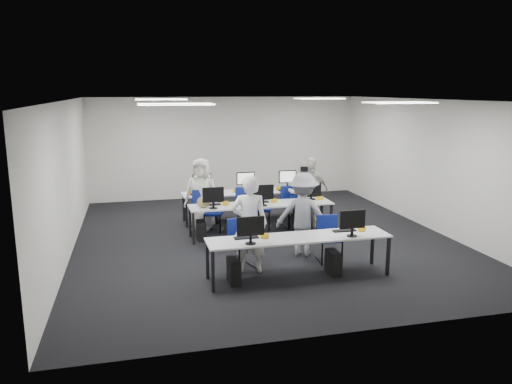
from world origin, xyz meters
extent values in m
plane|color=black|center=(0.00, 0.00, 0.00)|extent=(9.00, 9.00, 0.00)
plane|color=white|center=(0.00, 0.00, 3.00)|extent=(9.00, 9.00, 0.00)
cube|color=silver|center=(0.00, 4.50, 1.50)|extent=(8.00, 0.02, 3.00)
cube|color=silver|center=(0.00, -4.50, 1.50)|extent=(8.00, 0.02, 3.00)
cube|color=silver|center=(-4.00, 0.00, 1.50)|extent=(0.02, 9.00, 3.00)
cube|color=silver|center=(4.00, 0.00, 1.50)|extent=(0.02, 9.00, 3.00)
cube|color=white|center=(-2.00, -2.00, 2.98)|extent=(1.20, 0.60, 0.02)
cube|color=white|center=(2.00, -2.00, 2.98)|extent=(1.20, 0.60, 0.02)
cube|color=white|center=(-2.00, 2.00, 2.98)|extent=(1.20, 0.60, 0.02)
cube|color=white|center=(2.00, 2.00, 2.98)|extent=(1.20, 0.60, 0.02)
cube|color=silver|center=(0.00, -2.40, 0.71)|extent=(3.20, 0.70, 0.03)
cube|color=black|center=(-1.55, -2.70, 0.35)|extent=(0.05, 0.05, 0.70)
cube|color=black|center=(-1.55, -2.10, 0.35)|extent=(0.05, 0.05, 0.70)
cube|color=black|center=(1.55, -2.70, 0.35)|extent=(0.05, 0.05, 0.70)
cube|color=black|center=(1.55, -2.10, 0.35)|extent=(0.05, 0.05, 0.70)
cube|color=silver|center=(0.00, 0.20, 0.71)|extent=(3.20, 0.70, 0.03)
cube|color=black|center=(-1.55, -0.10, 0.35)|extent=(0.05, 0.05, 0.70)
cube|color=black|center=(-1.55, 0.50, 0.35)|extent=(0.05, 0.05, 0.70)
cube|color=black|center=(1.55, -0.10, 0.35)|extent=(0.05, 0.05, 0.70)
cube|color=black|center=(1.55, 0.50, 0.35)|extent=(0.05, 0.05, 0.70)
cube|color=silver|center=(0.00, 1.60, 0.71)|extent=(3.20, 0.70, 0.03)
cube|color=black|center=(-1.55, 1.30, 0.35)|extent=(0.05, 0.05, 0.70)
cube|color=black|center=(-1.55, 1.90, 0.35)|extent=(0.05, 0.05, 0.70)
cube|color=black|center=(1.55, 1.30, 0.35)|extent=(0.05, 0.05, 0.70)
cube|color=black|center=(1.55, 1.90, 0.35)|extent=(0.05, 0.05, 0.70)
cube|color=#0C299C|center=(-0.90, -2.58, 1.03)|extent=(0.46, 0.04, 0.32)
cube|color=black|center=(-0.90, -2.26, 0.74)|extent=(0.42, 0.14, 0.02)
ellipsoid|color=black|center=(-0.60, -2.26, 0.75)|extent=(0.07, 0.10, 0.04)
cube|color=black|center=(-1.15, -2.40, 0.21)|extent=(0.18, 0.40, 0.42)
cube|color=white|center=(0.90, -2.58, 1.03)|extent=(0.46, 0.04, 0.32)
cube|color=black|center=(0.90, -2.26, 0.74)|extent=(0.42, 0.14, 0.02)
ellipsoid|color=black|center=(1.20, -2.26, 0.75)|extent=(0.07, 0.10, 0.04)
cube|color=black|center=(0.65, -2.40, 0.21)|extent=(0.18, 0.40, 0.42)
cube|color=white|center=(-1.10, 0.02, 1.03)|extent=(0.46, 0.04, 0.32)
cube|color=black|center=(-1.10, 0.34, 0.74)|extent=(0.42, 0.14, 0.02)
ellipsoid|color=black|center=(-0.80, 0.34, 0.75)|extent=(0.07, 0.10, 0.04)
cube|color=black|center=(-1.35, 0.20, 0.21)|extent=(0.18, 0.40, 0.42)
cube|color=white|center=(0.00, 0.02, 1.03)|extent=(0.46, 0.04, 0.32)
cube|color=black|center=(0.00, 0.34, 0.74)|extent=(0.42, 0.14, 0.02)
ellipsoid|color=black|center=(0.30, 0.34, 0.75)|extent=(0.07, 0.10, 0.04)
cube|color=black|center=(-0.25, 0.20, 0.21)|extent=(0.18, 0.40, 0.42)
cube|color=white|center=(1.10, 0.02, 1.03)|extent=(0.46, 0.04, 0.32)
cube|color=black|center=(1.10, 0.34, 0.74)|extent=(0.42, 0.14, 0.02)
ellipsoid|color=black|center=(1.40, 0.34, 0.75)|extent=(0.07, 0.10, 0.04)
cube|color=black|center=(0.85, 0.20, 0.21)|extent=(0.18, 0.40, 0.42)
cube|color=white|center=(-1.10, 1.78, 1.03)|extent=(0.46, 0.04, 0.32)
cube|color=black|center=(-1.10, 1.46, 0.74)|extent=(0.42, 0.14, 0.02)
ellipsoid|color=black|center=(-1.40, 1.46, 0.75)|extent=(0.07, 0.10, 0.04)
cube|color=black|center=(-0.85, 1.60, 0.21)|extent=(0.18, 0.40, 0.42)
cube|color=white|center=(0.00, 1.78, 1.03)|extent=(0.46, 0.04, 0.32)
cube|color=black|center=(0.00, 1.46, 0.74)|extent=(0.42, 0.14, 0.02)
ellipsoid|color=black|center=(-0.30, 1.46, 0.75)|extent=(0.07, 0.10, 0.04)
cube|color=black|center=(0.25, 1.60, 0.21)|extent=(0.18, 0.40, 0.42)
cube|color=white|center=(1.10, 1.78, 1.03)|extent=(0.46, 0.04, 0.32)
cube|color=black|center=(1.10, 1.46, 0.74)|extent=(0.42, 0.14, 0.02)
ellipsoid|color=black|center=(0.80, 1.46, 0.75)|extent=(0.07, 0.10, 0.04)
cube|color=black|center=(1.35, 1.60, 0.21)|extent=(0.18, 0.40, 0.42)
cube|color=navy|center=(-0.84, -1.75, 0.47)|extent=(0.55, 0.54, 0.06)
cube|color=navy|center=(-0.90, -1.56, 0.73)|extent=(0.42, 0.17, 0.36)
cube|color=navy|center=(0.83, -1.76, 0.44)|extent=(0.46, 0.45, 0.06)
cube|color=navy|center=(0.85, -1.57, 0.69)|extent=(0.41, 0.09, 0.35)
cube|color=navy|center=(-0.97, 0.82, 0.42)|extent=(0.50, 0.49, 0.05)
cube|color=navy|center=(-0.91, 0.99, 0.65)|extent=(0.37, 0.17, 0.33)
cube|color=navy|center=(0.15, 0.77, 0.47)|extent=(0.58, 0.57, 0.06)
cube|color=navy|center=(0.23, 0.96, 0.74)|extent=(0.42, 0.20, 0.37)
cube|color=navy|center=(0.94, 0.83, 0.48)|extent=(0.51, 0.50, 0.06)
cube|color=navy|center=(0.91, 1.04, 0.75)|extent=(0.44, 0.11, 0.38)
cube|color=navy|center=(-1.22, 1.15, 0.49)|extent=(0.47, 0.45, 0.06)
cube|color=navy|center=(-1.22, 0.93, 0.77)|extent=(0.45, 0.06, 0.39)
cube|color=navy|center=(-0.14, 1.12, 0.50)|extent=(0.59, 0.58, 0.07)
cube|color=navy|center=(-0.20, 0.91, 0.78)|extent=(0.45, 0.19, 0.39)
cube|color=navy|center=(1.09, 0.94, 0.43)|extent=(0.51, 0.50, 0.06)
cube|color=navy|center=(1.03, 0.76, 0.67)|extent=(0.39, 0.17, 0.34)
ellipsoid|color=olive|center=(-1.28, 0.15, 0.86)|extent=(0.34, 0.25, 0.25)
imported|color=silver|center=(-0.76, -1.91, 0.88)|extent=(0.72, 0.56, 1.76)
imported|color=silver|center=(1.17, 0.70, 0.79)|extent=(0.93, 0.83, 1.57)
imported|color=silver|center=(-1.20, 1.09, 0.83)|extent=(0.95, 0.80, 1.67)
imported|color=silver|center=(1.44, 1.02, 0.80)|extent=(0.96, 0.44, 1.61)
imported|color=gray|center=(0.47, -1.25, 0.82)|extent=(1.21, 0.97, 1.63)
cube|color=black|center=(0.54, -1.09, 1.69)|extent=(0.20, 0.22, 0.10)
camera|label=1|loc=(-2.70, -10.22, 3.22)|focal=35.00mm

